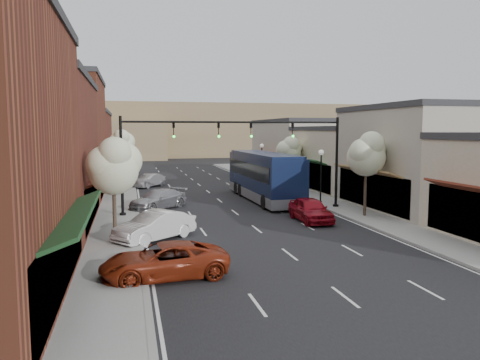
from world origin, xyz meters
TOP-DOWN VIEW (x-y plane):
  - ground at (0.00, 0.00)m, footprint 160.00×160.00m
  - sidewalk_left at (-8.40, 18.50)m, footprint 2.80×73.00m
  - sidewalk_right at (8.40, 18.50)m, footprint 2.80×73.00m
  - curb_left at (-7.00, 18.50)m, footprint 0.25×73.00m
  - curb_right at (7.00, 18.50)m, footprint 0.25×73.00m
  - bldg_left_midnear at (-14.23, 6.00)m, footprint 10.14×14.10m
  - bldg_left_midfar at (-14.24, 20.00)m, footprint 10.14×14.10m
  - bldg_left_far at (-14.22, 36.00)m, footprint 10.14×18.10m
  - bldg_right_midnear at (13.72, 6.00)m, footprint 9.14×12.10m
  - bldg_right_midfar at (13.70, 18.00)m, footprint 9.14×12.10m
  - bldg_right_far at (13.71, 32.00)m, footprint 9.14×16.10m
  - hill_far at (0.00, 90.00)m, footprint 120.00×30.00m
  - hill_near at (-25.00, 78.00)m, footprint 50.00×20.00m
  - signal_mast_right at (5.62, 8.00)m, footprint 8.22×0.46m
  - signal_mast_left at (-5.62, 8.00)m, footprint 8.22×0.46m
  - tree_right_near at (8.35, 3.94)m, footprint 2.85×2.65m
  - tree_right_far at (8.35, 19.94)m, footprint 2.85×2.65m
  - tree_left_near at (-8.25, -0.06)m, footprint 2.85×2.65m
  - tree_left_far at (-8.25, 25.94)m, footprint 2.85×2.65m
  - lamp_post_near at (7.80, 10.50)m, footprint 0.44×0.44m
  - lamp_post_far at (7.80, 28.00)m, footprint 0.44×0.44m
  - coach_bus at (3.77, 13.48)m, footprint 3.13×13.43m
  - red_hatchback at (4.11, 3.53)m, footprint 1.94×4.70m
  - parked_car_a at (-6.20, -6.27)m, footprint 5.40×2.88m
  - parked_car_b at (-6.20, 0.53)m, footprint 4.83×4.30m
  - parked_car_c at (-5.39, 10.97)m, footprint 5.14×4.93m
  - parked_car_e at (-5.46, 25.16)m, footprint 3.73×4.28m

SIDE VIEW (x-z plane):
  - ground at x=0.00m, z-range 0.00..0.00m
  - curb_left at x=-7.00m, z-range -0.01..0.16m
  - curb_right at x=7.00m, z-range -0.01..0.16m
  - sidewalk_left at x=-8.40m, z-range 0.00..0.15m
  - sidewalk_right at x=8.40m, z-range 0.00..0.15m
  - parked_car_e at x=-5.46m, z-range 0.00..1.40m
  - parked_car_a at x=-6.20m, z-range 0.00..1.44m
  - parked_car_c at x=-5.39m, z-range 0.00..1.47m
  - parked_car_b at x=-6.20m, z-range 0.00..1.59m
  - red_hatchback at x=4.11m, z-range 0.00..1.59m
  - coach_bus at x=3.77m, z-range 0.07..4.16m
  - lamp_post_near at x=7.80m, z-range 0.79..5.23m
  - lamp_post_far at x=7.80m, z-range 0.79..5.23m
  - bldg_right_midfar at x=13.70m, z-range -0.03..6.37m
  - bldg_right_far at x=13.71m, z-range -0.04..7.36m
  - bldg_right_midnear at x=13.72m, z-range -0.04..7.86m
  - tree_right_far at x=8.35m, z-range 1.28..6.70m
  - hill_near at x=-25.00m, z-range 0.00..8.00m
  - bldg_left_far at x=-14.22m, z-range -0.04..8.36m
  - tree_left_near at x=-8.25m, z-range 1.38..7.07m
  - tree_right_near at x=8.35m, z-range 1.47..7.43m
  - tree_left_far at x=-8.25m, z-range 1.54..7.67m
  - signal_mast_right at x=5.62m, z-range 1.12..8.12m
  - signal_mast_left at x=-5.62m, z-range 1.12..8.12m
  - bldg_left_midnear at x=-14.23m, z-range -0.04..9.36m
  - bldg_left_midfar at x=-14.24m, z-range -0.05..10.85m
  - hill_far at x=0.00m, z-range 0.00..12.00m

